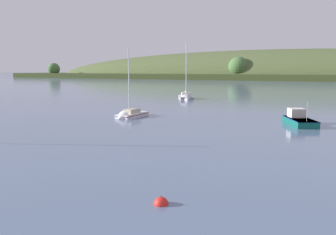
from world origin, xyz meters
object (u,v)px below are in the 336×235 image
Objects in this scene: fishing_boat_moored at (298,121)px; mooring_buoy_midchannel at (161,204)px; sailboat_far_left at (186,98)px; sailboat_near_mooring at (129,116)px.

fishing_boat_moored is 8.10× the size of mooring_buoy_midchannel.
sailboat_far_left is 38.56m from fishing_boat_moored.
sailboat_far_left is 62.45m from mooring_buoy_midchannel.
sailboat_near_mooring reaches higher than mooring_buoy_midchannel.
mooring_buoy_midchannel is at bearing 148.18° from fishing_boat_moored.
sailboat_far_left is (-3.75, 31.47, 0.13)m from sailboat_near_mooring.
sailboat_near_mooring is at bearing -20.57° from sailboat_far_left.
sailboat_far_left reaches higher than fishing_boat_moored.
sailboat_far_left is at bearing 20.75° from fishing_boat_moored.
sailboat_far_left is 17.09× the size of mooring_buoy_midchannel.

